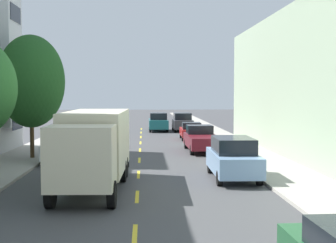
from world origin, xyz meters
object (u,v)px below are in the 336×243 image
at_px(parked_hatchback_red, 191,131).
at_px(street_tree_third, 31,81).
at_px(parked_pickup_white, 66,147).
at_px(parked_suv_charcoal, 182,122).
at_px(parked_pickup_burgundy, 201,139).
at_px(parked_suv_sky, 233,158).
at_px(delivery_box_truck, 94,145).
at_px(moving_teal_sedan, 158,122).
at_px(parked_sedan_navy, 91,132).
at_px(parked_hatchback_silver, 98,125).

bearing_deg(parked_hatchback_red, street_tree_third, -132.03).
height_order(parked_pickup_white, parked_suv_charcoal, parked_suv_charcoal).
relative_size(parked_hatchback_red, parked_pickup_burgundy, 0.76).
xyz_separation_m(parked_suv_sky, parked_pickup_burgundy, (-0.19, 10.60, -0.16)).
distance_m(delivery_box_truck, parked_pickup_burgundy, 14.00).
xyz_separation_m(parked_suv_charcoal, moving_teal_sedan, (-2.52, 0.24, 0.00)).
relative_size(parked_hatchback_red, parked_pickup_white, 0.75).
relative_size(parked_pickup_white, moving_teal_sedan, 1.11).
bearing_deg(parked_suv_charcoal, parked_sedan_navy, -132.23).
bearing_deg(parked_hatchback_red, delivery_box_truck, -106.38).
distance_m(parked_suv_charcoal, parked_pickup_burgundy, 17.31).
relative_size(delivery_box_truck, parked_pickup_white, 1.54).
bearing_deg(parked_pickup_burgundy, parked_pickup_white, -152.16).
xyz_separation_m(delivery_box_truck, moving_teal_sedan, (3.59, 30.16, -0.87)).
bearing_deg(delivery_box_truck, parked_suv_charcoal, 78.46).
distance_m(street_tree_third, parked_suv_sky, 13.34).
distance_m(delivery_box_truck, parked_hatchback_red, 21.71).
distance_m(delivery_box_truck, moving_teal_sedan, 30.38).
distance_m(parked_hatchback_red, parked_pickup_burgundy, 8.19).
bearing_deg(parked_suv_charcoal, delivery_box_truck, -101.54).
height_order(street_tree_third, delivery_box_truck, street_tree_third).
bearing_deg(parked_suv_sky, street_tree_third, 147.47).
relative_size(street_tree_third, delivery_box_truck, 0.88).
bearing_deg(parked_pickup_burgundy, parked_hatchback_silver, 118.62).
bearing_deg(parked_hatchback_silver, moving_teal_sedan, 17.46).
bearing_deg(street_tree_third, parked_pickup_burgundy, 19.23).
relative_size(parked_sedan_navy, moving_teal_sedan, 0.94).
bearing_deg(parked_pickup_white, parked_hatchback_red, 55.88).
bearing_deg(parked_sedan_navy, moving_teal_sedan, 58.05).
height_order(street_tree_third, parked_hatchback_red, street_tree_third).
height_order(parked_hatchback_red, parked_suv_charcoal, parked_suv_charcoal).
relative_size(parked_hatchback_red, parked_hatchback_silver, 1.01).
height_order(parked_pickup_white, parked_pickup_burgundy, same).
relative_size(delivery_box_truck, parked_hatchback_silver, 2.06).
bearing_deg(delivery_box_truck, street_tree_third, 117.36).
bearing_deg(parked_hatchback_silver, parked_pickup_white, -89.87).
bearing_deg(parked_sedan_navy, delivery_box_truck, -83.28).
xyz_separation_m(parked_hatchback_red, parked_suv_charcoal, (-0.01, 9.12, 0.23)).
bearing_deg(delivery_box_truck, parked_pickup_white, 106.90).
relative_size(parked_suv_sky, parked_suv_charcoal, 1.00).
bearing_deg(delivery_box_truck, parked_hatchback_red, 73.62).
xyz_separation_m(street_tree_third, moving_teal_sedan, (8.20, 21.26, -3.69)).
relative_size(street_tree_third, parked_hatchback_red, 1.81).
height_order(parked_hatchback_red, parked_suv_sky, parked_suv_sky).
distance_m(parked_suv_sky, parked_pickup_burgundy, 10.60).
bearing_deg(delivery_box_truck, parked_pickup_burgundy, 64.51).
relative_size(parked_hatchback_red, parked_sedan_navy, 0.89).
bearing_deg(parked_sedan_navy, parked_pickup_burgundy, -43.19).
bearing_deg(parked_hatchback_silver, parked_hatchback_red, -40.75).
bearing_deg(parked_sedan_navy, parked_pickup_white, -90.24).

